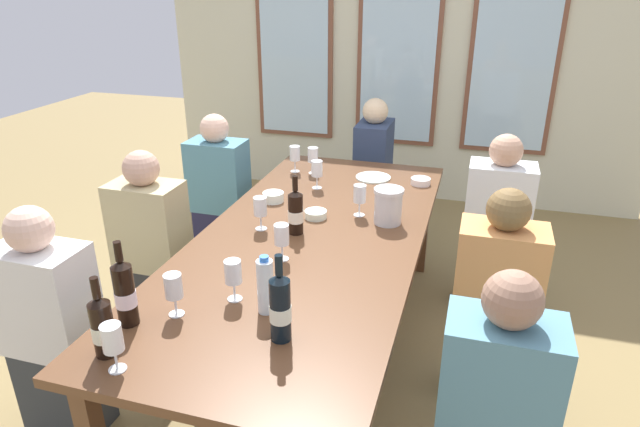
{
  "coord_description": "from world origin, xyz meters",
  "views": [
    {
      "loc": [
        0.75,
        -2.35,
        1.94
      ],
      "look_at": [
        0.0,
        0.18,
        0.79
      ],
      "focal_mm": 30.97,
      "sensor_mm": 36.0,
      "label": 1
    }
  ],
  "objects_px": {
    "water_bottle": "(265,286)",
    "wine_bottle_2": "(103,326)",
    "wine_glass_3": "(112,339)",
    "seated_person_0": "(53,332)",
    "dining_table": "(310,247)",
    "seated_person_3": "(495,228)",
    "seated_person_2": "(220,198)",
    "metal_pitcher": "(388,206)",
    "wine_glass_6": "(260,208)",
    "seated_person_1": "(493,421)",
    "wine_bottle_1": "(296,212)",
    "seated_person_5": "(494,307)",
    "white_plate_0": "(373,177)",
    "tasting_bowl_0": "(421,181)",
    "wine_glass_0": "(233,273)",
    "wine_glass_8": "(360,195)",
    "wine_glass_7": "(295,155)",
    "wine_bottle_3": "(280,307)",
    "wine_bottle_0": "(125,293)",
    "wine_glass_2": "(313,156)",
    "seated_person_4": "(152,252)",
    "tasting_bowl_2": "(273,197)",
    "wine_glass_1": "(174,288)",
    "tasting_bowl_1": "(316,214)",
    "wine_glass_5": "(317,169)",
    "seated_person_6": "(373,174)",
    "wine_glass_4": "(282,236)"
  },
  "relations": [
    {
      "from": "tasting_bowl_1",
      "to": "seated_person_0",
      "type": "xyz_separation_m",
      "value": [
        -0.87,
        -1.02,
        -0.23
      ]
    },
    {
      "from": "white_plate_0",
      "to": "wine_bottle_2",
      "type": "relative_size",
      "value": 0.74
    },
    {
      "from": "metal_pitcher",
      "to": "wine_glass_6",
      "type": "height_order",
      "value": "metal_pitcher"
    },
    {
      "from": "wine_glass_0",
      "to": "wine_glass_8",
      "type": "xyz_separation_m",
      "value": [
        0.29,
        0.96,
        -0.0
      ]
    },
    {
      "from": "tasting_bowl_2",
      "to": "seated_person_3",
      "type": "bearing_deg",
      "value": 20.56
    },
    {
      "from": "wine_glass_6",
      "to": "seated_person_4",
      "type": "bearing_deg",
      "value": -177.15
    },
    {
      "from": "water_bottle",
      "to": "wine_bottle_2",
      "type": "bearing_deg",
      "value": -136.88
    },
    {
      "from": "tasting_bowl_0",
      "to": "seated_person_3",
      "type": "bearing_deg",
      "value": -6.5
    },
    {
      "from": "metal_pitcher",
      "to": "dining_table",
      "type": "bearing_deg",
      "value": -141.12
    },
    {
      "from": "wine_bottle_2",
      "to": "seated_person_0",
      "type": "bearing_deg",
      "value": 151.23
    },
    {
      "from": "tasting_bowl_1",
      "to": "wine_glass_6",
      "type": "xyz_separation_m",
      "value": [
        -0.23,
        -0.22,
        0.1
      ]
    },
    {
      "from": "tasting_bowl_2",
      "to": "seated_person_0",
      "type": "xyz_separation_m",
      "value": [
        -0.57,
        -1.17,
        -0.24
      ]
    },
    {
      "from": "wine_glass_1",
      "to": "wine_glass_8",
      "type": "distance_m",
      "value": 1.22
    },
    {
      "from": "wine_bottle_1",
      "to": "seated_person_5",
      "type": "xyz_separation_m",
      "value": [
        0.99,
        -0.07,
        -0.33
      ]
    },
    {
      "from": "tasting_bowl_0",
      "to": "wine_glass_0",
      "type": "distance_m",
      "value": 1.64
    },
    {
      "from": "wine_glass_0",
      "to": "wine_glass_3",
      "type": "bearing_deg",
      "value": -110.66
    },
    {
      "from": "wine_glass_3",
      "to": "wine_glass_7",
      "type": "relative_size",
      "value": 1.0
    },
    {
      "from": "wine_bottle_2",
      "to": "wine_glass_6",
      "type": "distance_m",
      "value": 1.1
    },
    {
      "from": "wine_glass_4",
      "to": "dining_table",
      "type": "bearing_deg",
      "value": 79.72
    },
    {
      "from": "seated_person_2",
      "to": "seated_person_4",
      "type": "height_order",
      "value": "same"
    },
    {
      "from": "seated_person_0",
      "to": "tasting_bowl_1",
      "type": "bearing_deg",
      "value": 49.59
    },
    {
      "from": "wine_glass_0",
      "to": "seated_person_2",
      "type": "relative_size",
      "value": 0.16
    },
    {
      "from": "water_bottle",
      "to": "seated_person_2",
      "type": "bearing_deg",
      "value": 122.31
    },
    {
      "from": "wine_bottle_3",
      "to": "tasting_bowl_0",
      "type": "bearing_deg",
      "value": 80.78
    },
    {
      "from": "wine_bottle_3",
      "to": "tasting_bowl_0",
      "type": "relative_size",
      "value": 2.78
    },
    {
      "from": "wine_glass_1",
      "to": "wine_glass_5",
      "type": "height_order",
      "value": "same"
    },
    {
      "from": "metal_pitcher",
      "to": "wine_bottle_2",
      "type": "bearing_deg",
      "value": -118.27
    },
    {
      "from": "tasting_bowl_0",
      "to": "wine_glass_1",
      "type": "relative_size",
      "value": 0.7
    },
    {
      "from": "wine_glass_3",
      "to": "seated_person_0",
      "type": "bearing_deg",
      "value": 150.11
    },
    {
      "from": "wine_glass_3",
      "to": "seated_person_5",
      "type": "height_order",
      "value": "seated_person_5"
    },
    {
      "from": "tasting_bowl_1",
      "to": "seated_person_3",
      "type": "relative_size",
      "value": 0.11
    },
    {
      "from": "wine_glass_3",
      "to": "wine_glass_5",
      "type": "distance_m",
      "value": 1.8
    },
    {
      "from": "wine_glass_2",
      "to": "wine_glass_0",
      "type": "bearing_deg",
      "value": -84.41
    },
    {
      "from": "wine_glass_2",
      "to": "seated_person_4",
      "type": "height_order",
      "value": "seated_person_4"
    },
    {
      "from": "wine_glass_8",
      "to": "wine_glass_7",
      "type": "bearing_deg",
      "value": 134.15
    },
    {
      "from": "wine_bottle_3",
      "to": "seated_person_2",
      "type": "relative_size",
      "value": 0.3
    },
    {
      "from": "seated_person_1",
      "to": "seated_person_4",
      "type": "height_order",
      "value": "same"
    },
    {
      "from": "dining_table",
      "to": "wine_bottle_1",
      "type": "distance_m",
      "value": 0.19
    },
    {
      "from": "water_bottle",
      "to": "wine_glass_0",
      "type": "bearing_deg",
      "value": 164.15
    },
    {
      "from": "white_plate_0",
      "to": "tasting_bowl_0",
      "type": "distance_m",
      "value": 0.31
    },
    {
      "from": "wine_glass_7",
      "to": "wine_glass_8",
      "type": "xyz_separation_m",
      "value": [
        0.57,
        -0.58,
        0.0
      ]
    },
    {
      "from": "seated_person_1",
      "to": "wine_bottle_1",
      "type": "bearing_deg",
      "value": 140.63
    },
    {
      "from": "wine_glass_7",
      "to": "seated_person_2",
      "type": "relative_size",
      "value": 0.16
    },
    {
      "from": "dining_table",
      "to": "seated_person_3",
      "type": "height_order",
      "value": "seated_person_3"
    },
    {
      "from": "wine_glass_2",
      "to": "wine_glass_6",
      "type": "xyz_separation_m",
      "value": [
        0.0,
        -0.9,
        0.0
      ]
    },
    {
      "from": "wine_glass_5",
      "to": "seated_person_6",
      "type": "height_order",
      "value": "seated_person_6"
    },
    {
      "from": "wine_bottle_0",
      "to": "wine_glass_2",
      "type": "bearing_deg",
      "value": 85.06
    },
    {
      "from": "tasting_bowl_0",
      "to": "seated_person_4",
      "type": "height_order",
      "value": "seated_person_4"
    },
    {
      "from": "wine_bottle_3",
      "to": "tasting_bowl_2",
      "type": "distance_m",
      "value": 1.31
    },
    {
      "from": "seated_person_1",
      "to": "wine_glass_6",
      "type": "bearing_deg",
      "value": 145.63
    }
  ]
}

